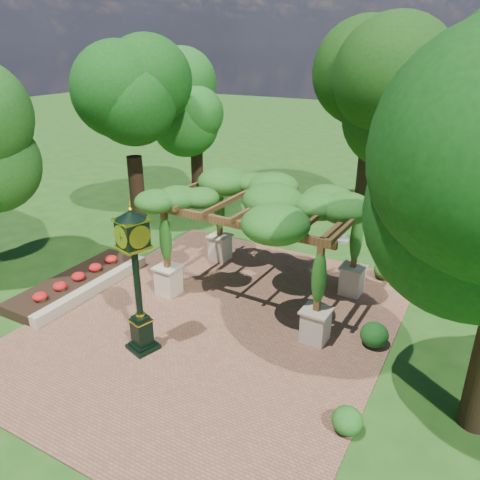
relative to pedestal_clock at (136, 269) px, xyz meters
The scene contains 13 objects.
ground 2.97m from the pedestal_clock, 47.62° to the left, with size 120.00×120.00×0.00m, color #1E4714.
brick_plaza 3.47m from the pedestal_clock, 63.80° to the left, with size 10.00×12.00×0.04m, color brown.
border_wall 4.54m from the pedestal_clock, 154.70° to the left, with size 0.35×5.00×0.40m, color #C6B793.
flower_bed 5.28m from the pedestal_clock, 159.36° to the left, with size 1.50×5.00×0.36m, color red.
pedestal_clock is the anchor object (origin of this frame).
pergola 4.67m from the pedestal_clock, 71.68° to the left, with size 6.30×4.08×3.89m.
sundial 10.81m from the pedestal_clock, 76.50° to the left, with size 0.58×0.58×1.00m.
shrub_front 6.29m from the pedestal_clock, ahead, with size 0.69×0.69×0.62m, color #1F5B1A.
shrub_mid 6.82m from the pedestal_clock, 30.21° to the left, with size 0.79×0.79×0.71m, color #154914.
shrub_back 9.22m from the pedestal_clock, 57.04° to the left, with size 0.72×0.72×0.65m, color #2C5819.
tree_west_near 10.73m from the pedestal_clock, 130.77° to the left, with size 3.88×3.88×8.24m.
tree_west_far 13.89m from the pedestal_clock, 117.29° to the left, with size 3.31×3.31×7.56m.
tree_north 13.95m from the pedestal_clock, 79.78° to the left, with size 4.62×4.62×8.56m.
Camera 1 is at (6.59, -9.38, 7.95)m, focal length 35.00 mm.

